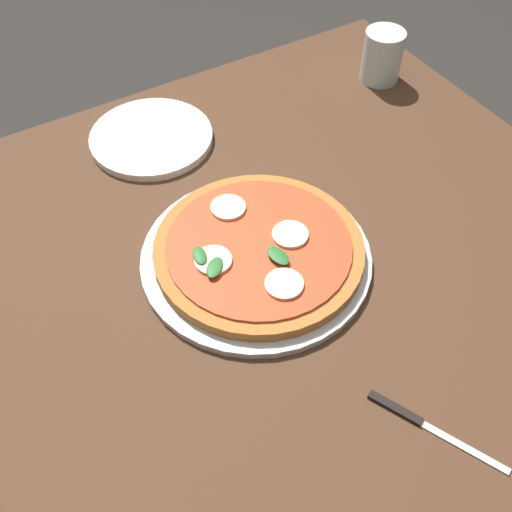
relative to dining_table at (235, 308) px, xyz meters
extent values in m
plane|color=#2D2B28|center=(0.00, 0.00, -0.62)|extent=(6.00, 6.00, 0.00)
cube|color=#4C301E|center=(0.00, 0.00, 0.08)|extent=(1.23, 0.98, 0.04)
cube|color=#4C301E|center=(-0.53, -0.41, -0.28)|extent=(0.07, 0.07, 0.68)
cylinder|color=silver|center=(-0.04, 0.00, 0.10)|extent=(0.35, 0.35, 0.01)
cylinder|color=#B27033|center=(-0.04, 0.00, 0.12)|extent=(0.32, 0.32, 0.02)
cylinder|color=#CC4723|center=(-0.04, 0.00, 0.13)|extent=(0.28, 0.28, 0.00)
cylinder|color=beige|center=(0.03, -0.01, 0.13)|extent=(0.06, 0.06, 0.00)
cylinder|color=beige|center=(-0.03, 0.08, 0.13)|extent=(0.06, 0.06, 0.00)
cylinder|color=beige|center=(-0.09, 0.01, 0.13)|extent=(0.06, 0.06, 0.00)
cylinder|color=beige|center=(-0.04, -0.09, 0.13)|extent=(0.06, 0.06, 0.00)
ellipsoid|color=#286B2D|center=(0.04, 0.01, 0.14)|extent=(0.04, 0.04, 0.00)
ellipsoid|color=#286B2D|center=(-0.05, 0.04, 0.14)|extent=(0.03, 0.04, 0.00)
ellipsoid|color=#286B2D|center=(0.04, -0.02, 0.14)|extent=(0.03, 0.04, 0.00)
cylinder|color=white|center=(-0.02, -0.34, 0.10)|extent=(0.22, 0.22, 0.01)
cube|color=black|center=(-0.06, 0.30, 0.10)|extent=(0.04, 0.07, 0.01)
cube|color=silver|center=(-0.10, 0.39, 0.10)|extent=(0.06, 0.11, 0.00)
cylinder|color=silver|center=(-0.50, -0.29, 0.15)|extent=(0.08, 0.08, 0.10)
camera|label=1|loc=(0.28, 0.53, 0.82)|focal=44.01mm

